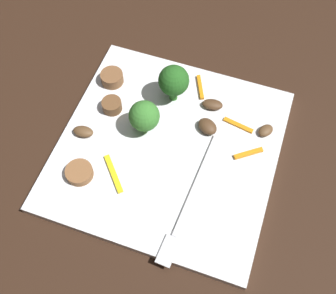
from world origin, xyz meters
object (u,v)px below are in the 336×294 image
at_px(fork, 187,206).
at_px(mushroom_3, 207,126).
at_px(pepper_strip_0, 200,87).
at_px(pepper_strip_3, 248,153).
at_px(pepper_strip_2, 114,174).
at_px(mushroom_0, 83,132).
at_px(sausage_slice_0, 79,173).
at_px(mushroom_1, 266,130).
at_px(pepper_strip_1, 238,125).
at_px(broccoli_floret_0, 144,116).
at_px(mushroom_2, 212,105).
at_px(plate, 168,149).
at_px(sausage_slice_1, 112,78).
at_px(broccoli_floret_1, 174,81).
at_px(sausage_slice_2, 112,105).

bearing_deg(fork, mushroom_3, -172.19).
xyz_separation_m(pepper_strip_0, pepper_strip_3, (0.08, 0.09, -0.00)).
xyz_separation_m(pepper_strip_2, pepper_strip_3, (-0.08, 0.15, 0.00)).
bearing_deg(fork, mushroom_0, -104.52).
bearing_deg(sausage_slice_0, pepper_strip_2, 109.66).
bearing_deg(mushroom_1, pepper_strip_1, -87.31).
distance_m(broccoli_floret_0, mushroom_2, 0.10).
height_order(plate, fork, fork).
bearing_deg(mushroom_3, fork, 4.29).
xyz_separation_m(plate, fork, (0.07, 0.05, 0.01)).
bearing_deg(sausage_slice_1, mushroom_0, -1.21).
xyz_separation_m(fork, mushroom_1, (-0.13, 0.07, 0.00)).
relative_size(pepper_strip_2, pepper_strip_3, 1.41).
xyz_separation_m(sausage_slice_0, mushroom_0, (-0.06, -0.02, -0.00)).
distance_m(mushroom_2, pepper_strip_0, 0.04).
xyz_separation_m(fork, broccoli_floret_1, (-0.15, -0.07, 0.04)).
relative_size(sausage_slice_2, pepper_strip_3, 0.69).
bearing_deg(pepper_strip_3, pepper_strip_1, -148.35).
relative_size(mushroom_0, pepper_strip_3, 0.69).
xyz_separation_m(broccoli_floret_0, pepper_strip_2, (0.08, -0.01, -0.03)).
bearing_deg(mushroom_0, mushroom_2, 123.37).
relative_size(plate, mushroom_1, 12.74).
bearing_deg(mushroom_2, plate, -24.39).
height_order(sausage_slice_0, sausage_slice_2, sausage_slice_2).
relative_size(plate, broccoli_floret_1, 4.71).
bearing_deg(mushroom_2, pepper_strip_2, -32.15).
distance_m(broccoli_floret_1, mushroom_2, 0.06).
distance_m(broccoli_floret_1, pepper_strip_0, 0.05).
height_order(mushroom_0, mushroom_3, mushroom_3).
height_order(plate, pepper_strip_0, pepper_strip_0).
bearing_deg(plate, mushroom_3, 136.97).
bearing_deg(mushroom_2, mushroom_0, -56.63).
height_order(mushroom_3, pepper_strip_2, mushroom_3).
height_order(pepper_strip_0, pepper_strip_1, pepper_strip_0).
height_order(broccoli_floret_1, pepper_strip_1, broccoli_floret_1).
bearing_deg(fork, mushroom_2, -171.79).
bearing_deg(plate, broccoli_floret_0, -113.37).
bearing_deg(fork, broccoli_floret_0, -131.43).
bearing_deg(sausage_slice_1, mushroom_2, 91.79).
bearing_deg(plate, fork, 34.82).
distance_m(broccoli_floret_0, sausage_slice_2, 0.06).
bearing_deg(pepper_strip_1, fork, -12.54).
relative_size(sausage_slice_0, sausage_slice_2, 1.27).
bearing_deg(broccoli_floret_0, mushroom_0, -65.50).
height_order(mushroom_0, pepper_strip_3, mushroom_0).
height_order(sausage_slice_1, mushroom_3, sausage_slice_1).
relative_size(mushroom_0, pepper_strip_1, 0.65).
distance_m(sausage_slice_2, mushroom_3, 0.13).
distance_m(broccoli_floret_0, sausage_slice_0, 0.11).
height_order(sausage_slice_1, pepper_strip_0, sausage_slice_1).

